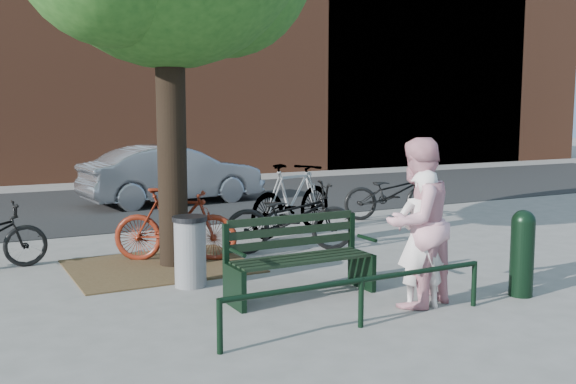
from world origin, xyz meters
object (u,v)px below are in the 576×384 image
parked_car (173,175)px  bollard (522,250)px  litter_bin (190,251)px  person_right (417,223)px  park_bench (298,255)px  person_left (421,239)px  bicycle_c (290,218)px

parked_car → bollard: bearing=-178.7°
bollard → litter_bin: bearing=145.8°
bollard → litter_bin: 3.92m
person_right → litter_bin: (-1.92, 1.92, -0.49)m
park_bench → person_left: (0.95, -1.04, 0.28)m
person_left → litter_bin: size_ratio=1.74×
person_right → bollard: bearing=153.8°
litter_bin → bicycle_c: size_ratio=0.43×
person_left → bicycle_c: (0.09, 3.16, -0.23)m
person_right → bicycle_c: 3.10m
person_left → parked_car: 9.10m
park_bench → bollard: bearing=-28.6°
litter_bin → person_right: bearing=-45.0°
bicycle_c → parked_car: 5.95m
bollard → person_right: bearing=167.7°
person_left → bollard: size_ratio=1.50×
bicycle_c → bollard: bearing=-144.5°
person_left → person_right: (0.00, 0.09, 0.17)m
park_bench → litter_bin: park_bench is taller
bollard → litter_bin: bollard is taller
litter_bin → parked_car: size_ratio=0.21×
litter_bin → parked_car: bearing=73.5°
person_left → bollard: person_left is taller
bollard → litter_bin: size_ratio=1.16×
park_bench → bicycle_c: bearing=63.8°
bollard → parked_car: parked_car is taller
park_bench → bicycle_c: bicycle_c is taller
park_bench → parked_car: 8.15m
park_bench → bollard: size_ratio=1.72×
person_left → bicycle_c: bearing=-72.6°
bollard → parked_car: size_ratio=0.24×
person_right → litter_bin: 2.76m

